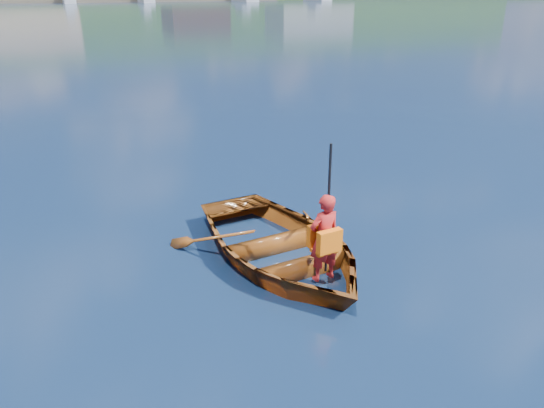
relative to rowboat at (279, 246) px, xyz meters
name	(u,v)px	position (x,y,z in m)	size (l,w,h in m)	color
ground	(283,258)	(0.06, 0.01, -0.23)	(600.00, 600.00, 0.00)	#152548
rowboat	(279,246)	(0.00, 0.00, 0.00)	(2.92, 3.85, 0.75)	brown
child_paddler	(324,238)	(0.24, -0.88, 0.47)	(0.46, 0.37, 1.80)	red
dock	(75,1)	(8.51, 148.01, 0.17)	(159.90, 14.99, 0.80)	brown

